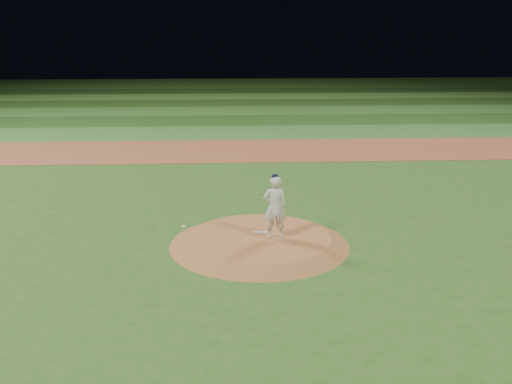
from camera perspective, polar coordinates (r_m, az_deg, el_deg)
The scene contains 12 objects.
ground at distance 17.59m, azimuth 0.34°, elevation -5.25°, with size 120.00×120.00×0.00m, color #2F581C.
infield_dirt_band at distance 31.03m, azimuth -1.17°, elevation 4.19°, with size 70.00×6.00×0.02m, color brown.
outfield_stripe_0 at distance 36.43m, azimuth -1.46°, elevation 5.97°, with size 70.00×5.00×0.02m, color #336E28.
outfield_stripe_1 at distance 41.36m, azimuth -1.65°, elevation 7.18°, with size 70.00×5.00×0.02m, color #204C18.
outfield_stripe_2 at distance 46.31m, azimuth -1.81°, elevation 8.14°, with size 70.00×5.00×0.02m, color #346926.
outfield_stripe_3 at distance 51.26m, azimuth -1.94°, elevation 8.90°, with size 70.00×5.00×0.02m, color #234917.
outfield_stripe_4 at distance 56.23m, azimuth -2.04°, elevation 9.54°, with size 70.00×5.00×0.02m, color #42762B.
outfield_stripe_5 at distance 61.20m, azimuth -2.13°, elevation 10.07°, with size 70.00×5.00×0.02m, color #1E4215.
pitchers_mound at distance 17.54m, azimuth 0.35°, elevation -4.87°, with size 5.50×5.50×0.25m, color #A46333.
pitching_rubber at distance 17.83m, azimuth 0.46°, elevation -4.05°, with size 0.52×0.13×0.03m, color white.
rosin_bag at distance 18.42m, azimuth -7.23°, elevation -3.42°, with size 0.13×0.13×0.07m, color silver.
pitcher_on_mound at distance 17.09m, azimuth 1.89°, elevation -1.51°, with size 0.74×0.51×2.01m.
Camera 1 is at (-0.97, -16.35, 6.39)m, focal length 40.00 mm.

